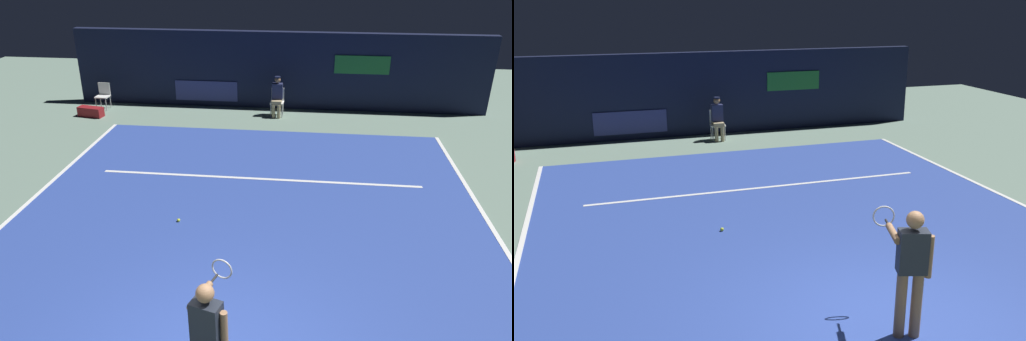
# 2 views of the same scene
# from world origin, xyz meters

# --- Properties ---
(ground_plane) EXTENTS (28.90, 28.90, 0.00)m
(ground_plane) POSITION_xyz_m (0.00, 4.19, 0.00)
(ground_plane) COLOR slate
(court_surface) EXTENTS (9.99, 10.37, 0.01)m
(court_surface) POSITION_xyz_m (0.00, 4.19, 0.01)
(court_surface) COLOR #2D479E
(court_surface) RESTS_ON ground
(line_sideline_left) EXTENTS (0.10, 10.37, 0.01)m
(line_sideline_left) POSITION_xyz_m (4.95, 4.19, 0.01)
(line_sideline_left) COLOR white
(line_sideline_left) RESTS_ON court_surface
(line_sideline_right) EXTENTS (0.10, 10.37, 0.01)m
(line_sideline_right) POSITION_xyz_m (-4.95, 4.19, 0.01)
(line_sideline_right) COLOR white
(line_sideline_right) RESTS_ON court_surface
(line_service) EXTENTS (7.80, 0.10, 0.01)m
(line_service) POSITION_xyz_m (0.00, 6.00, 0.01)
(line_service) COLOR white
(line_service) RESTS_ON court_surface
(back_wall) EXTENTS (14.09, 0.33, 2.60)m
(back_wall) POSITION_xyz_m (-0.00, 11.82, 1.30)
(back_wall) COLOR #141933
(back_wall) RESTS_ON ground
(tennis_player) EXTENTS (0.50, 1.04, 1.73)m
(tennis_player) POSITION_xyz_m (0.08, -0.22, 0.99)
(tennis_player) COLOR #8C6647
(tennis_player) RESTS_ON ground
(line_judge_on_chair) EXTENTS (0.45, 0.54, 1.32)m
(line_judge_on_chair) POSITION_xyz_m (0.08, 10.87, 0.69)
(line_judge_on_chair) COLOR white
(line_judge_on_chair) RESTS_ON ground
(courtside_chair_near) EXTENTS (0.46, 0.44, 0.88)m
(courtside_chair_near) POSITION_xyz_m (-5.96, 11.00, 0.50)
(courtside_chair_near) COLOR white
(courtside_chair_near) RESTS_ON ground
(tennis_ball) EXTENTS (0.07, 0.07, 0.07)m
(tennis_ball) POSITION_xyz_m (-1.42, 3.82, 0.05)
(tennis_ball) COLOR #CCE033
(tennis_ball) RESTS_ON court_surface
(equipment_bag) EXTENTS (0.88, 0.47, 0.32)m
(equipment_bag) POSITION_xyz_m (-6.07, 10.10, 0.16)
(equipment_bag) COLOR maroon
(equipment_bag) RESTS_ON ground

